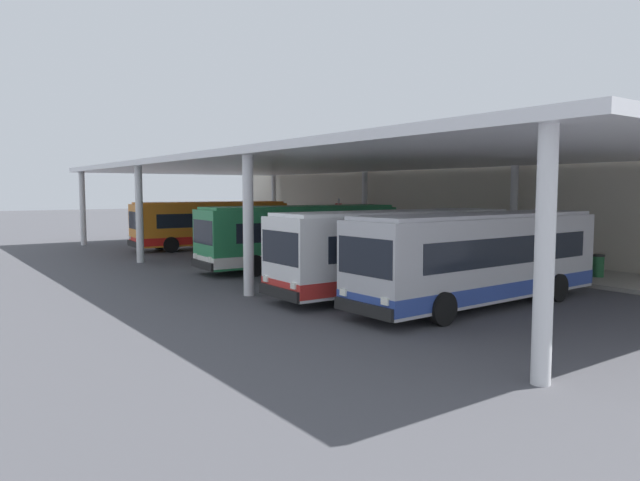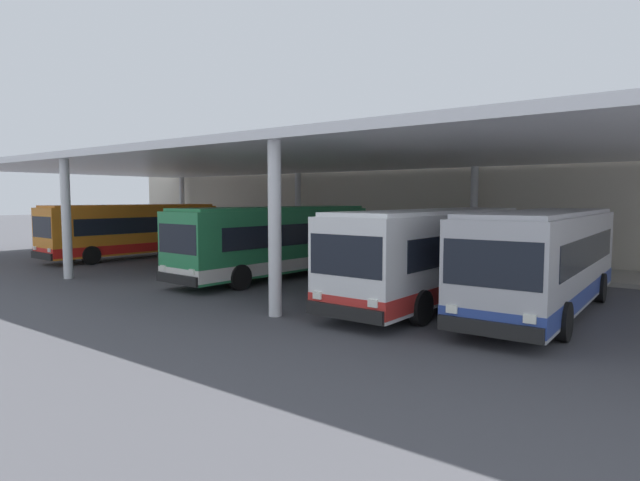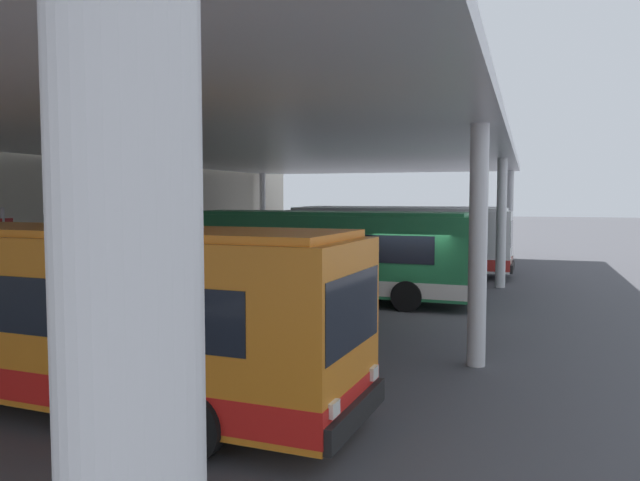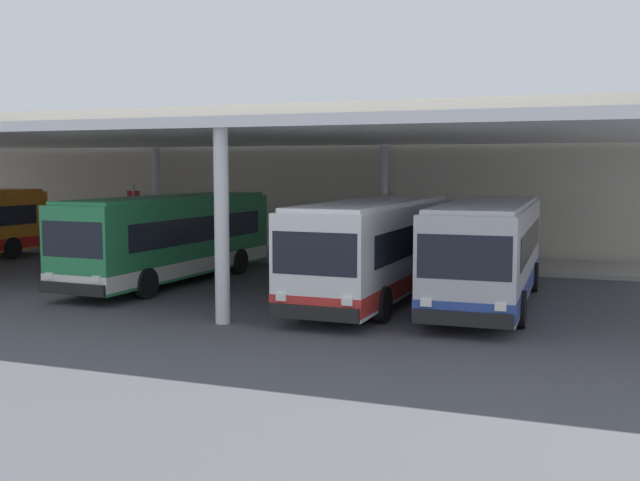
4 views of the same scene
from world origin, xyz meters
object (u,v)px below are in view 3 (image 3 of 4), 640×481
Objects in this scene: bus_nearest_bay at (74,313)px; bench_waiting at (226,253)px; bus_second_bay at (326,254)px; bus_middle_bay at (397,240)px; banner_sign at (4,256)px; bus_far_bay at (399,235)px; trash_bin at (247,250)px.

bus_nearest_bay is 22.28m from bench_waiting.
bus_second_bay is (12.07, -0.75, 0.00)m from bus_nearest_bay.
bus_middle_bay is 17.18m from banner_sign.
bus_far_bay is (3.44, 0.58, 0.00)m from bus_middle_bay.
bus_middle_bay is 3.30× the size of banner_sign.
bus_middle_bay is at bearing -107.51° from trash_bin.
bus_second_bay is at bearing 173.35° from bus_middle_bay.
bench_waiting is at bearing 106.92° from bus_far_bay.
bus_nearest_bay is 5.92× the size of bench_waiting.
bus_nearest_bay is 1.01× the size of bus_far_bay.
bench_waiting is at bearing 85.54° from bus_middle_bay.
bus_nearest_bay is at bearing 177.31° from bus_far_bay.
bus_nearest_bay is 20.18m from bus_middle_bay.
bench_waiting is (0.74, 9.47, -0.99)m from bus_middle_bay.
bus_middle_bay is at bearing -4.78° from bus_nearest_bay.
trash_bin is (2.17, -0.24, 0.01)m from bench_waiting.
banner_sign reaches higher than bus_middle_bay.
bus_middle_bay is (8.04, -0.94, 0.00)m from bus_second_bay.
bus_far_bay is at bearing -73.08° from bench_waiting.
bus_far_bay reaches higher than bench_waiting.
bench_waiting is 15.69m from banner_sign.
trash_bin is (10.95, 8.29, -0.98)m from bus_second_bay.
trash_bin is at bearing 2.05° from banner_sign.
bus_far_bay is 5.89× the size of bench_waiting.
bus_far_bay is 3.31× the size of banner_sign.
bus_far_bay is 9.34m from bench_waiting.
trash_bin is at bearing -6.33° from bench_waiting.
bus_far_bay is (23.56, -1.10, 0.00)m from bus_nearest_bay.
banner_sign is at bearing 52.82° from bus_nearest_bay.
bus_far_bay is at bearing -1.79° from bus_second_bay.
bus_second_bay is 10.26m from banner_sign.
bus_second_bay reaches higher than bench_waiting.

